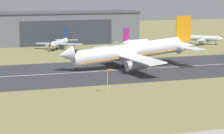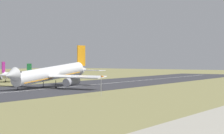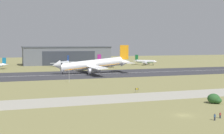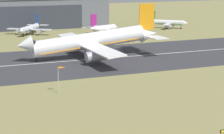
% 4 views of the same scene
% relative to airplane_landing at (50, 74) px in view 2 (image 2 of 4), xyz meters
% --- Properties ---
extents(ground_plane, '(621.19, 621.19, 0.00)m').
position_rel_airplane_landing_xyz_m(ground_plane, '(-6.63, -60.80, -5.62)').
color(ground_plane, olive).
extents(runway_strip, '(381.19, 49.25, 0.06)m').
position_rel_airplane_landing_xyz_m(runway_strip, '(-6.63, -3.29, -5.59)').
color(runway_strip, '#333338').
rests_on(runway_strip, ground_plane).
extents(runway_centreline, '(343.07, 0.70, 0.01)m').
position_rel_airplane_landing_xyz_m(runway_centreline, '(-6.63, -3.29, -5.55)').
color(runway_centreline, silver).
rests_on(runway_centreline, runway_strip).
extents(airplane_landing, '(51.15, 51.73, 17.74)m').
position_rel_airplane_landing_xyz_m(airplane_landing, '(0.00, 0.00, 0.00)').
color(airplane_landing, white).
rests_on(airplane_landing, ground_plane).
extents(airplane_parked_centre, '(19.25, 22.59, 10.30)m').
position_rel_airplane_landing_xyz_m(airplane_parked_centre, '(23.81, 47.76, -2.44)').
color(airplane_parked_centre, white).
rests_on(airplane_parked_centre, ground_plane).
extents(airplane_parked_east, '(19.44, 18.64, 8.85)m').
position_rel_airplane_landing_xyz_m(airplane_parked_east, '(64.18, 60.16, -2.64)').
color(airplane_parked_east, white).
rests_on(airplane_parked_east, ground_plane).
extents(windsock_pole, '(2.05, 0.63, 6.50)m').
position_rel_airplane_landing_xyz_m(windsock_pole, '(-21.16, -39.44, 0.10)').
color(windsock_pole, '#B7B7BC').
rests_on(windsock_pole, ground_plane).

